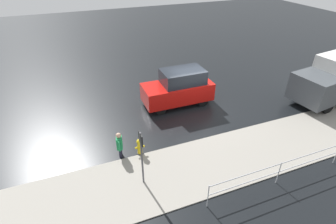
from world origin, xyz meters
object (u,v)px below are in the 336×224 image
(fire_hydrant, at_px, (140,147))
(pedestrian, at_px, (119,143))
(sign_post, at_px, (141,151))
(moving_hatchback, at_px, (179,88))

(fire_hydrant, xyz_separation_m, pedestrian, (0.82, -0.19, 0.28))
(pedestrian, bearing_deg, sign_post, 104.34)
(moving_hatchback, distance_m, sign_post, 6.29)
(moving_hatchback, bearing_deg, sign_post, 54.15)
(fire_hydrant, bearing_deg, pedestrian, -13.11)
(fire_hydrant, relative_size, sign_post, 0.33)
(moving_hatchback, relative_size, pedestrian, 3.21)
(fire_hydrant, height_order, pedestrian, pedestrian)
(moving_hatchback, relative_size, fire_hydrant, 4.88)
(fire_hydrant, bearing_deg, moving_hatchback, -134.09)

